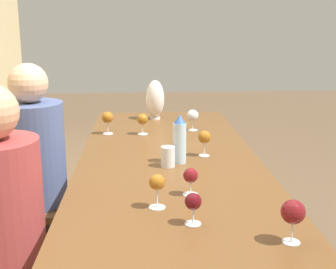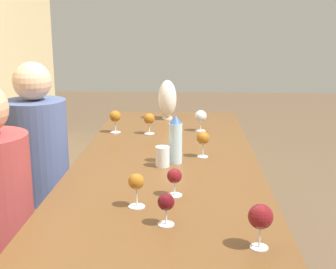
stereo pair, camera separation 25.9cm
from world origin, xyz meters
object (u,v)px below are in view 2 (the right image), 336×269
(water_tumbler, at_px, (163,157))
(wine_glass_6, at_px, (115,117))
(wine_glass_2, at_px, (136,183))
(vase, at_px, (167,99))
(wine_glass_3, at_px, (261,217))
(person_far, at_px, (40,163))
(chair_far, at_px, (26,187))
(wine_glass_0, at_px, (203,139))
(wine_glass_5, at_px, (174,177))
(water_bottle, at_px, (175,140))
(wine_glass_1, at_px, (149,119))
(wine_glass_4, at_px, (201,117))
(wine_glass_7, at_px, (166,203))

(water_tumbler, height_order, wine_glass_6, wine_glass_6)
(wine_glass_2, relative_size, wine_glass_6, 0.95)
(vase, distance_m, wine_glass_6, 0.54)
(wine_glass_3, xyz_separation_m, person_far, (1.11, 1.08, -0.18))
(person_far, bearing_deg, chair_far, 90.00)
(wine_glass_2, distance_m, person_far, 1.03)
(wine_glass_2, xyz_separation_m, person_far, (0.79, 0.65, -0.18))
(wine_glass_0, bearing_deg, wine_glass_5, 166.82)
(water_tumbler, distance_m, wine_glass_3, 0.92)
(water_bottle, xyz_separation_m, person_far, (0.20, 0.78, -0.20))
(wine_glass_5, height_order, chair_far, chair_far)
(water_tumbler, relative_size, wine_glass_2, 0.74)
(water_bottle, height_order, wine_glass_3, water_bottle)
(wine_glass_0, distance_m, wine_glass_6, 0.77)
(wine_glass_1, bearing_deg, water_bottle, -163.00)
(water_bottle, height_order, wine_glass_1, water_bottle)
(water_bottle, bearing_deg, wine_glass_4, -11.43)
(wine_glass_7, bearing_deg, wine_glass_0, -10.16)
(water_bottle, xyz_separation_m, wine_glass_2, (-0.59, 0.14, -0.02))
(wine_glass_4, bearing_deg, person_far, 118.86)
(wine_glass_4, bearing_deg, wine_glass_5, 173.47)
(water_bottle, xyz_separation_m, wine_glass_7, (-0.74, 0.01, -0.04))
(wine_glass_4, bearing_deg, chair_far, 116.62)
(wine_glass_5, height_order, wine_glass_7, same)
(wine_glass_7, bearing_deg, person_far, 39.13)
(wine_glass_1, xyz_separation_m, person_far, (-0.42, 0.59, -0.17))
(wine_glass_7, relative_size, person_far, 0.10)
(wine_glass_5, distance_m, chair_far, 1.14)
(water_tumbler, bearing_deg, vase, 1.54)
(water_tumbler, height_order, chair_far, chair_far)
(wine_glass_2, distance_m, wine_glass_4, 1.33)
(wine_glass_7, xyz_separation_m, chair_far, (0.95, 0.86, -0.31))
(chair_far, bearing_deg, wine_glass_5, -126.72)
(vase, distance_m, wine_glass_5, 1.54)
(water_bottle, height_order, chair_far, water_bottle)
(water_tumbler, bearing_deg, water_bottle, -46.63)
(wine_glass_5, height_order, person_far, person_far)
(water_bottle, distance_m, water_tumbler, 0.11)
(vase, distance_m, wine_glass_7, 1.82)
(wine_glass_7, height_order, person_far, person_far)
(wine_glass_6, bearing_deg, water_bottle, -147.27)
(wine_glass_0, relative_size, wine_glass_1, 1.04)
(water_bottle, distance_m, wine_glass_3, 0.96)
(wine_glass_2, distance_m, wine_glass_5, 0.20)
(wine_glass_5, bearing_deg, wine_glass_4, -6.53)
(chair_far, distance_m, person_far, 0.17)
(wine_glass_3, relative_size, wine_glass_7, 1.27)
(vase, height_order, wine_glass_0, vase)
(wine_glass_4, xyz_separation_m, wine_glass_6, (-0.07, 0.56, 0.01))
(wine_glass_0, bearing_deg, wine_glass_1, 33.52)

